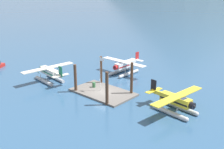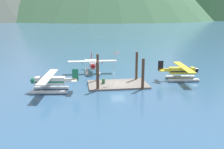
{
  "view_description": "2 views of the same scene",
  "coord_description": "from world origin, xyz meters",
  "px_view_note": "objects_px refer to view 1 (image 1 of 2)",
  "views": [
    {
      "loc": [
        29.82,
        -31.13,
        17.76
      ],
      "look_at": [
        -0.92,
        3.35,
        2.27
      ],
      "focal_mm": 43.94,
      "sensor_mm": 36.0,
      "label": 1
    },
    {
      "loc": [
        -7.24,
        -43.53,
        12.72
      ],
      "look_at": [
        -0.94,
        0.94,
        1.79
      ],
      "focal_mm": 40.85,
      "sensor_mm": 36.0,
      "label": 2
    }
  ],
  "objects_px": {
    "seaplane_cream_port_aft": "(49,73)",
    "seaplane_yellow_stbd_fwd": "(176,102)",
    "flagpole": "(101,70)",
    "seaplane_white_bow_left": "(124,66)",
    "fuel_drum": "(94,85)"
  },
  "relations": [
    {
      "from": "seaplane_cream_port_aft",
      "to": "seaplane_yellow_stbd_fwd",
      "type": "relative_size",
      "value": 1.0
    },
    {
      "from": "flagpole",
      "to": "seaplane_cream_port_aft",
      "type": "relative_size",
      "value": 0.57
    },
    {
      "from": "seaplane_white_bow_left",
      "to": "seaplane_yellow_stbd_fwd",
      "type": "distance_m",
      "value": 18.81
    },
    {
      "from": "flagpole",
      "to": "fuel_drum",
      "type": "distance_m",
      "value": 3.89
    },
    {
      "from": "flagpole",
      "to": "fuel_drum",
      "type": "bearing_deg",
      "value": 170.36
    },
    {
      "from": "flagpole",
      "to": "seaplane_yellow_stbd_fwd",
      "type": "height_order",
      "value": "flagpole"
    },
    {
      "from": "seaplane_cream_port_aft",
      "to": "flagpole",
      "type": "bearing_deg",
      "value": 12.51
    },
    {
      "from": "fuel_drum",
      "to": "seaplane_yellow_stbd_fwd",
      "type": "relative_size",
      "value": 0.08
    },
    {
      "from": "seaplane_cream_port_aft",
      "to": "seaplane_white_bow_left",
      "type": "bearing_deg",
      "value": 58.83
    },
    {
      "from": "seaplane_white_bow_left",
      "to": "seaplane_cream_port_aft",
      "type": "relative_size",
      "value": 0.99
    },
    {
      "from": "fuel_drum",
      "to": "seaplane_white_bow_left",
      "type": "distance_m",
      "value": 10.18
    },
    {
      "from": "fuel_drum",
      "to": "seaplane_white_bow_left",
      "type": "xyz_separation_m",
      "value": [
        -1.32,
        10.06,
        0.84
      ]
    },
    {
      "from": "fuel_drum",
      "to": "seaplane_yellow_stbd_fwd",
      "type": "height_order",
      "value": "seaplane_yellow_stbd_fwd"
    },
    {
      "from": "seaplane_cream_port_aft",
      "to": "seaplane_yellow_stbd_fwd",
      "type": "height_order",
      "value": "same"
    },
    {
      "from": "flagpole",
      "to": "seaplane_white_bow_left",
      "type": "height_order",
      "value": "flagpole"
    }
  ]
}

